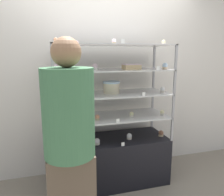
% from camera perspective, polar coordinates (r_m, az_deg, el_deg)
% --- Properties ---
extents(ground_plane, '(20.00, 20.00, 0.00)m').
position_cam_1_polar(ground_plane, '(3.00, 0.00, -20.85)').
color(ground_plane, gray).
extents(back_wall, '(8.00, 0.05, 2.60)m').
position_cam_1_polar(back_wall, '(2.97, -2.24, 5.52)').
color(back_wall, silver).
rests_on(back_wall, ground_plane).
extents(display_base, '(1.36, 0.56, 0.58)m').
position_cam_1_polar(display_base, '(2.86, 0.00, -15.90)').
color(display_base, black).
rests_on(display_base, ground_plane).
extents(display_riser_lower, '(1.36, 0.56, 0.28)m').
position_cam_1_polar(display_riser_lower, '(2.65, 0.00, -5.11)').
color(display_riser_lower, '#99999E').
rests_on(display_riser_lower, display_base).
extents(display_riser_middle, '(1.36, 0.56, 0.28)m').
position_cam_1_polar(display_riser_middle, '(2.59, 0.00, 0.90)').
color(display_riser_middle, '#99999E').
rests_on(display_riser_middle, display_riser_lower).
extents(display_riser_upper, '(1.36, 0.56, 0.28)m').
position_cam_1_polar(display_riser_upper, '(2.55, 0.00, 7.15)').
color(display_riser_upper, '#99999E').
rests_on(display_riser_upper, display_riser_middle).
extents(display_riser_top, '(1.36, 0.56, 0.28)m').
position_cam_1_polar(display_riser_top, '(2.55, 0.00, 13.49)').
color(display_riser_top, '#99999E').
rests_on(display_riser_top, display_riser_upper).
extents(layer_cake_centerpiece, '(0.20, 0.20, 0.14)m').
position_cam_1_polar(layer_cake_centerpiece, '(2.59, -0.26, 2.85)').
color(layer_cake_centerpiece, beige).
rests_on(layer_cake_centerpiece, display_riser_middle).
extents(sheet_cake_frosted, '(0.20, 0.16, 0.06)m').
position_cam_1_polar(sheet_cake_frosted, '(2.60, 5.10, 8.19)').
color(sheet_cake_frosted, '#DBBC84').
rests_on(sheet_cake_frosted, display_riser_upper).
extents(cupcake_0, '(0.06, 0.06, 0.07)m').
position_cam_1_polar(cupcake_0, '(2.51, -13.29, -11.98)').
color(cupcake_0, beige).
rests_on(cupcake_0, display_base).
extents(cupcake_1, '(0.06, 0.06, 0.07)m').
position_cam_1_polar(cupcake_1, '(2.56, -3.93, -11.28)').
color(cupcake_1, beige).
rests_on(cupcake_1, display_base).
extents(cupcake_2, '(0.06, 0.06, 0.07)m').
position_cam_1_polar(cupcake_2, '(2.71, 4.53, -9.96)').
color(cupcake_2, beige).
rests_on(cupcake_2, display_base).
extents(cupcake_3, '(0.06, 0.06, 0.07)m').
position_cam_1_polar(cupcake_3, '(2.86, 12.68, -9.04)').
color(cupcake_3, '#CCB28C').
rests_on(cupcake_3, display_base).
extents(price_tag_0, '(0.04, 0.00, 0.04)m').
position_cam_1_polar(price_tag_0, '(2.52, 2.88, -11.97)').
color(price_tag_0, white).
rests_on(price_tag_0, display_base).
extents(cupcake_4, '(0.05, 0.05, 0.06)m').
position_cam_1_polar(cupcake_4, '(2.46, -13.23, -5.62)').
color(cupcake_4, '#CCB28C').
rests_on(cupcake_4, display_riser_lower).
extents(cupcake_5, '(0.05, 0.05, 0.06)m').
position_cam_1_polar(cupcake_5, '(2.50, -3.85, -5.10)').
color(cupcake_5, '#CCB28C').
rests_on(cupcake_5, display_riser_lower).
extents(cupcake_6, '(0.05, 0.05, 0.06)m').
position_cam_1_polar(cupcake_6, '(2.62, 5.13, -4.31)').
color(cupcake_6, beige).
rests_on(cupcake_6, display_riser_lower).
extents(cupcake_7, '(0.05, 0.05, 0.06)m').
position_cam_1_polar(cupcake_7, '(2.77, 12.98, -3.73)').
color(cupcake_7, beige).
rests_on(cupcake_7, display_riser_lower).
extents(price_tag_1, '(0.04, 0.00, 0.04)m').
position_cam_1_polar(price_tag_1, '(2.40, 1.55, -5.95)').
color(price_tag_1, white).
rests_on(price_tag_1, display_riser_lower).
extents(cupcake_8, '(0.06, 0.06, 0.07)m').
position_cam_1_polar(cupcake_8, '(2.40, -14.08, 0.90)').
color(cupcake_8, beige).
rests_on(cupcake_8, display_riser_middle).
extents(cupcake_9, '(0.06, 0.06, 0.07)m').
position_cam_1_polar(cupcake_9, '(2.71, 13.04, 2.11)').
color(cupcake_9, beige).
rests_on(cupcake_9, display_riser_middle).
extents(price_tag_2, '(0.04, 0.00, 0.04)m').
position_cam_1_polar(price_tag_2, '(2.44, 8.32, 1.03)').
color(price_tag_2, white).
rests_on(price_tag_2, display_riser_middle).
extents(cupcake_10, '(0.06, 0.06, 0.07)m').
position_cam_1_polar(cupcake_10, '(2.30, -14.36, 7.59)').
color(cupcake_10, beige).
rests_on(cupcake_10, display_riser_upper).
extents(cupcake_11, '(0.06, 0.06, 0.07)m').
position_cam_1_polar(cupcake_11, '(2.43, -4.52, 8.08)').
color(cupcake_11, white).
rests_on(cupcake_11, display_riser_upper).
extents(cupcake_12, '(0.06, 0.06, 0.07)m').
position_cam_1_polar(cupcake_12, '(2.67, 13.68, 8.08)').
color(cupcake_12, '#CCB28C').
rests_on(cupcake_12, display_riser_upper).
extents(price_tag_3, '(0.04, 0.00, 0.04)m').
position_cam_1_polar(price_tag_3, '(2.48, 11.97, 7.64)').
color(price_tag_3, white).
rests_on(price_tag_3, display_riser_upper).
extents(cupcake_13, '(0.05, 0.05, 0.06)m').
position_cam_1_polar(cupcake_13, '(2.40, -14.47, 14.32)').
color(cupcake_13, beige).
rests_on(cupcake_13, display_riser_top).
extents(cupcake_14, '(0.05, 0.05, 0.06)m').
position_cam_1_polar(cupcake_14, '(2.50, 0.52, 14.52)').
color(cupcake_14, '#CCB28C').
rests_on(cupcake_14, display_riser_top).
extents(cupcake_15, '(0.05, 0.05, 0.06)m').
position_cam_1_polar(cupcake_15, '(2.75, 13.32, 13.94)').
color(cupcake_15, beige).
rests_on(cupcake_15, display_riser_top).
extents(price_tag_4, '(0.04, 0.00, 0.04)m').
position_cam_1_polar(price_tag_4, '(2.31, 2.87, 14.62)').
color(price_tag_4, white).
rests_on(price_tag_4, display_riser_top).
extents(donut_glazed, '(0.13, 0.13, 0.04)m').
position_cam_1_polar(donut_glazed, '(2.53, -10.21, 14.10)').
color(donut_glazed, '#EFB2BC').
rests_on(donut_glazed, display_riser_top).
extents(customer_figure, '(0.40, 0.40, 1.73)m').
position_cam_1_polar(customer_figure, '(1.80, -11.01, -10.88)').
color(customer_figure, brown).
rests_on(customer_figure, ground_plane).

